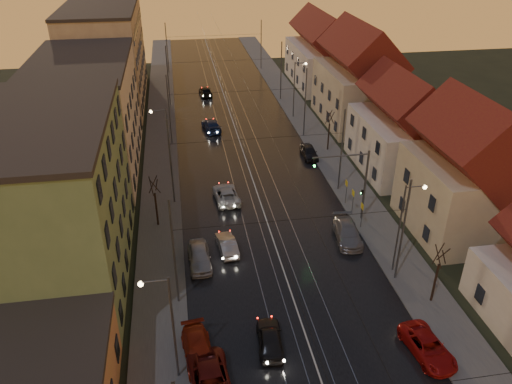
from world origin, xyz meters
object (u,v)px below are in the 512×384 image
parked_left_3 (199,257)px  street_lamp_3 (296,84)px  driving_car_2 (226,194)px  parked_left_1 (211,383)px  driving_car_0 (270,339)px  driving_car_4 (206,91)px  driving_car_3 (211,125)px  parked_left_2 (198,351)px  traffic_light_mast (356,178)px  driving_car_1 (227,244)px  parked_right_2 (309,152)px  street_lamp_1 (404,220)px  street_lamp_2 (165,136)px  parked_right_0 (428,347)px  parked_right_1 (347,232)px  street_lamp_0 (167,320)px

parked_left_3 → street_lamp_3: bearing=62.3°
driving_car_2 → parked_left_1: bearing=76.9°
driving_car_0 → driving_car_4: bearing=-84.3°
driving_car_3 → parked_left_2: 39.80m
traffic_light_mast → driving_car_1: size_ratio=1.78×
parked_right_2 → driving_car_3: bearing=136.8°
driving_car_0 → parked_left_1: bearing=41.3°
street_lamp_1 → street_lamp_2: 27.05m
parked_left_3 → parked_right_0: parked_left_3 is taller
parked_right_2 → parked_left_3: bearing=-126.2°
driving_car_2 → parked_left_3: parked_left_3 is taller
traffic_light_mast → parked_right_1: (-1.42, -3.02, -3.86)m
driving_car_3 → parked_right_0: size_ratio=1.07×
street_lamp_1 → parked_left_3: street_lamp_1 is taller
street_lamp_0 → parked_right_0: 17.17m
parked_right_1 → driving_car_2: bearing=145.1°
parked_right_1 → parked_right_2: bearing=93.2°
driving_car_1 → parked_right_2: (11.87, 17.45, 0.04)m
driving_car_1 → parked_left_3: size_ratio=0.89×
street_lamp_0 → driving_car_0: 7.87m
street_lamp_2 → street_lamp_3: size_ratio=1.00×
parked_right_1 → driving_car_0: bearing=-122.4°
driving_car_4 → street_lamp_2: bearing=72.9°
driving_car_1 → parked_left_2: 12.08m
driving_car_2 → parked_left_1: (-3.48, -23.19, 0.05)m
street_lamp_0 → driving_car_4: (6.19, 55.79, -4.14)m
parked_left_1 → driving_car_3: bearing=80.4°
street_lamp_2 → driving_car_2: street_lamp_2 is taller
driving_car_1 → driving_car_3: 27.94m
street_lamp_1 → street_lamp_3: same height
street_lamp_2 → driving_car_3: size_ratio=1.60×
street_lamp_1 → traffic_light_mast: street_lamp_1 is taller
street_lamp_0 → parked_left_2: 4.72m
parked_right_1 → driving_car_4: bearing=109.1°
driving_car_4 → parked_left_3: bearing=80.5°
street_lamp_1 → driving_car_3: (-12.36, 32.91, -4.16)m
driving_car_4 → parked_left_1: bearing=81.5°
driving_car_1 → traffic_light_mast: bearing=-172.1°
driving_car_0 → parked_right_2: parked_right_2 is taller
driving_car_4 → parked_right_1: (9.49, -42.81, -0.01)m
street_lamp_2 → driving_car_1: size_ratio=1.98×
traffic_light_mast → driving_car_2: 13.31m
driving_car_3 → parked_right_1: bearing=102.0°
parked_left_2 → parked_right_2: 32.76m
parked_right_2 → street_lamp_1: bearing=-85.4°
street_lamp_1 → parked_left_1: bearing=-149.4°
street_lamp_1 → driving_car_1: street_lamp_1 is taller
driving_car_2 → parked_right_0: bearing=111.2°
traffic_light_mast → parked_left_2: bearing=-136.5°
traffic_light_mast → parked_right_0: bearing=-91.6°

